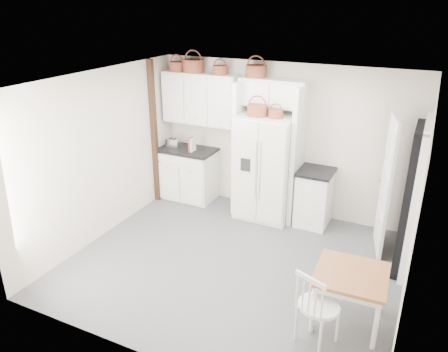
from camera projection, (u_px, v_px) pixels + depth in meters
The scene contains 28 objects.
floor at pixel (234, 263), 6.30m from camera, with size 4.50×4.50×0.00m, color #525256.
ceiling at pixel (236, 82), 5.32m from camera, with size 4.50×4.50×0.00m, color white.
wall_back at pixel (283, 140), 7.48m from camera, with size 4.50×4.50×0.00m, color beige.
wall_left at pixel (102, 156), 6.72m from camera, with size 4.00×4.00×0.00m, color beige.
wall_right at pixel (416, 214), 4.90m from camera, with size 4.00×4.00×0.00m, color beige.
refrigerator at pixel (266, 167), 7.38m from camera, with size 0.93×0.75×1.79m, color silver.
base_cab_left at pixel (188, 174), 8.24m from camera, with size 1.01×0.64×0.93m, color white.
base_cab_right at pixel (314, 198), 7.27m from camera, with size 0.52×0.62×0.91m, color white.
dining_table at pixel (349, 297), 5.06m from camera, with size 0.80×0.80×0.66m, color brown.
windsor_chair at pixel (319, 306), 4.70m from camera, with size 0.46×0.42×0.94m, color white.
counter_left at pixel (188, 150), 8.05m from camera, with size 1.05×0.68×0.04m, color black.
counter_right at pixel (316, 172), 7.08m from camera, with size 0.56×0.67×0.04m, color black.
toaster at pixel (173, 143), 8.07m from camera, with size 0.25×0.14×0.17m, color silver.
cookbook_red at pixel (191, 144), 7.88m from camera, with size 0.04×0.17×0.25m, color maroon.
cookbook_cream at pixel (193, 145), 7.87m from camera, with size 0.04×0.17×0.25m, color beige.
basket_upper_a at pixel (177, 66), 7.70m from camera, with size 0.28×0.28×0.16m, color brown.
basket_upper_b at pixel (193, 66), 7.55m from camera, with size 0.37×0.37×0.22m, color brown.
basket_upper_c at pixel (220, 70), 7.36m from camera, with size 0.26×0.26×0.15m, color brown.
basket_bridge_a at pixel (256, 71), 7.09m from camera, with size 0.35×0.35×0.19m, color brown.
basket_fridge_a at pixel (257, 110), 6.98m from camera, with size 0.33×0.33×0.18m, color brown.
basket_fridge_b at pixel (276, 114), 6.87m from camera, with size 0.23×0.23×0.13m, color brown.
upper_cabinet at pixel (201, 99), 7.71m from camera, with size 1.40×0.34×0.90m, color white.
bridge_cabinet at pixel (273, 93), 7.08m from camera, with size 1.12×0.34×0.45m, color white.
fridge_panel_left at pixel (241, 148), 7.55m from camera, with size 0.08×0.60×2.30m, color white.
fridge_panel_right at pixel (298, 156), 7.14m from camera, with size 0.08×0.60×2.30m, color white.
trim_post at pixel (154, 133), 7.82m from camera, with size 0.09×0.09×2.60m, color #382213.
doorway_void at pixel (411, 200), 5.88m from camera, with size 0.18×0.85×2.05m, color black.
door_slab at pixel (386, 187), 6.30m from camera, with size 0.80×0.04×2.05m, color white.
Camera 1 is at (2.20, -4.88, 3.55)m, focal length 35.00 mm.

